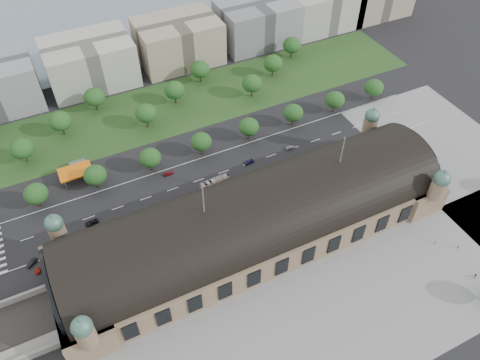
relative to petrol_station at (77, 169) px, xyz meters
name	(u,v)px	position (x,y,z in m)	size (l,w,h in m)	color
ground	(255,237)	(53.91, -65.28, -2.95)	(900.00, 900.00, 0.00)	black
station	(256,220)	(53.91, -65.28, 7.33)	(150.00, 48.40, 44.30)	#877154
plaza_south	(341,320)	(63.91, -109.28, -2.95)	(190.00, 48.00, 0.12)	gray
plaza_east	(455,157)	(156.91, -65.28, -2.95)	(56.00, 100.00, 0.12)	gray
road_slab	(173,189)	(33.91, -27.28, -2.95)	(260.00, 26.00, 0.10)	black
grass_belt	(144,115)	(38.91, 27.72, -2.95)	(300.00, 45.00, 0.10)	#25461C
petrol_station	(77,169)	(0.00, 0.00, 0.00)	(14.00, 13.00, 5.05)	orange
office_3	(90,62)	(23.91, 67.72, 9.05)	(45.00, 32.00, 24.00)	#B6B5AD
office_4	(178,41)	(73.91, 67.72, 9.05)	(45.00, 32.00, 24.00)	tan
office_5	(257,22)	(123.91, 67.72, 9.05)	(45.00, 32.00, 24.00)	gray
office_6	(321,7)	(168.91, 67.72, 9.05)	(45.00, 32.00, 24.00)	#B6B5AD
tree_row_2	(36,194)	(-18.09, -12.28, 4.48)	(9.60, 9.60, 11.52)	#2D2116
tree_row_3	(95,175)	(5.91, -12.28, 4.48)	(9.60, 9.60, 11.52)	#2D2116
tree_row_4	(150,158)	(29.91, -12.28, 4.48)	(9.60, 9.60, 11.52)	#2D2116
tree_row_5	(201,142)	(53.91, -12.28, 4.48)	(9.60, 9.60, 11.52)	#2D2116
tree_row_6	(249,127)	(77.91, -12.28, 4.48)	(9.60, 9.60, 11.52)	#2D2116
tree_row_7	(293,113)	(101.91, -12.28, 4.48)	(9.60, 9.60, 11.52)	#2D2116
tree_row_8	(335,100)	(125.91, -12.28, 4.48)	(9.60, 9.60, 11.52)	#2D2116
tree_row_9	(374,87)	(149.91, -12.28, 4.48)	(9.60, 9.60, 11.52)	#2D2116
tree_belt_3	(22,148)	(-19.09, 17.72, 5.10)	(10.40, 10.40, 12.48)	#2D2116
tree_belt_4	(60,121)	(-0.09, 29.72, 5.10)	(10.40, 10.40, 12.48)	#2D2116
tree_belt_5	(94,97)	(18.91, 41.72, 5.10)	(10.40, 10.40, 12.48)	#2D2116
tree_belt_6	(146,113)	(37.91, 17.72, 5.10)	(10.40, 10.40, 12.48)	#2D2116
tree_belt_7	(174,90)	(56.91, 29.72, 5.10)	(10.40, 10.40, 12.48)	#2D2116
tree_belt_8	(200,69)	(75.91, 41.72, 5.10)	(10.40, 10.40, 12.48)	#2D2116
tree_belt_9	(252,83)	(94.91, 17.72, 5.10)	(10.40, 10.40, 12.48)	#2D2116
tree_belt_10	(273,63)	(113.91, 29.72, 5.10)	(10.40, 10.40, 12.48)	#2D2116
tree_belt_11	(292,45)	(132.91, 41.72, 5.10)	(10.40, 10.40, 12.48)	#2D2116
traffic_car_2	(92,222)	(-1.60, -30.81, -2.24)	(2.35, 5.10, 1.42)	black
traffic_car_3	(168,174)	(35.40, -18.18, -2.32)	(1.78, 4.37, 1.27)	maroon
traffic_car_4	(249,162)	(70.46, -27.23, -2.14)	(1.91, 4.74, 1.62)	#1D1845
traffic_car_5	(290,148)	(92.12, -27.04, -2.24)	(1.50, 4.30, 1.42)	slate
traffic_car_6	(369,120)	(137.85, -26.41, -2.19)	(2.53, 5.50, 1.53)	silver
parked_car_0	(32,263)	(-26.09, -40.28, -2.18)	(1.63, 4.66, 1.54)	black
parked_car_1	(41,269)	(-23.51, -44.28, -2.25)	(2.33, 5.05, 1.40)	maroon
parked_car_2	(125,238)	(8.10, -44.28, -2.15)	(2.24, 5.51, 1.60)	#191742
parked_car_3	(114,242)	(3.86, -44.28, -2.14)	(1.90, 4.73, 1.61)	#4E5055
parked_car_4	(104,246)	(-0.22, -44.28, -2.25)	(1.49, 4.27, 1.41)	#B9B9BB
parked_car_5	(138,234)	(13.15, -44.28, -2.18)	(2.56, 5.55, 1.54)	#9A9BA3
parked_car_6	(188,215)	(34.38, -44.28, -2.17)	(2.18, 5.37, 1.56)	black
bus_west	(222,189)	(52.28, -38.28, -1.14)	(3.04, 12.99, 3.62)	red
bus_mid	(215,182)	(51.30, -33.28, -1.06)	(3.17, 13.53, 3.77)	silver
bus_east	(249,180)	(65.02, -38.28, -1.42)	(2.58, 11.01, 3.07)	beige
pedestrian_0	(435,242)	(114.42, -98.71, -2.14)	(0.79, 0.45, 1.61)	gray
pedestrian_1	(458,247)	(120.59, -104.12, -2.11)	(0.61, 0.40, 1.67)	gray
pedestrian_4	(475,276)	(116.60, -116.55, -1.96)	(1.28, 0.55, 1.98)	gray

